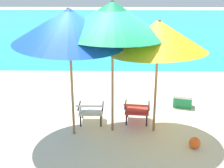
# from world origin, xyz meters

# --- Properties ---
(ground_plane) EXTENTS (40.00, 40.00, 0.00)m
(ground_plane) POSITION_xyz_m (0.00, 4.00, 0.00)
(ground_plane) COLOR beige
(ocean_band) EXTENTS (40.00, 18.00, 0.01)m
(ocean_band) POSITION_xyz_m (0.00, 12.68, 0.00)
(ocean_band) COLOR #28B2B7
(ocean_band) RESTS_ON ground_plane
(lounge_chair_left) EXTENTS (0.56, 0.88, 0.68)m
(lounge_chair_left) POSITION_xyz_m (-0.45, -0.25, 0.40)
(lounge_chair_left) COLOR silver
(lounge_chair_left) RESTS_ON ground_plane
(lounge_chair_right) EXTENTS (0.62, 0.92, 0.68)m
(lounge_chair_right) POSITION_xyz_m (0.55, -0.19, 0.40)
(lounge_chair_right) COLOR red
(lounge_chair_right) RESTS_ON ground_plane
(beach_umbrella_left) EXTENTS (2.84, 2.83, 2.61)m
(beach_umbrella_left) POSITION_xyz_m (-0.77, -0.60, 2.23)
(beach_umbrella_left) COLOR olive
(beach_umbrella_left) RESTS_ON ground_plane
(beach_umbrella_center) EXTENTS (2.90, 2.89, 2.71)m
(beach_umbrella_center) POSITION_xyz_m (0.02, -0.45, 2.34)
(beach_umbrella_center) COLOR olive
(beach_umbrella_center) RESTS_ON ground_plane
(beach_umbrella_right) EXTENTS (2.62, 2.63, 2.41)m
(beach_umbrella_right) POSITION_xyz_m (0.89, -0.46, 2.01)
(beach_umbrella_right) COLOR olive
(beach_umbrella_right) RESTS_ON ground_plane
(beach_ball) EXTENTS (0.22, 0.22, 0.22)m
(beach_ball) POSITION_xyz_m (1.60, -1.12, 0.11)
(beach_ball) COLOR #EA5619
(beach_ball) RESTS_ON ground_plane
(cooler_box) EXTENTS (0.54, 0.43, 0.32)m
(cooler_box) POSITION_xyz_m (1.76, 0.82, 0.16)
(cooler_box) COLOR #1E844C
(cooler_box) RESTS_ON ground_plane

